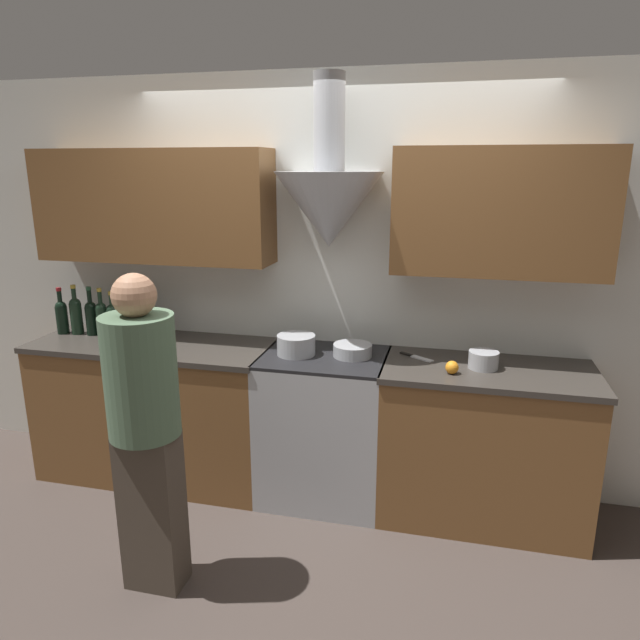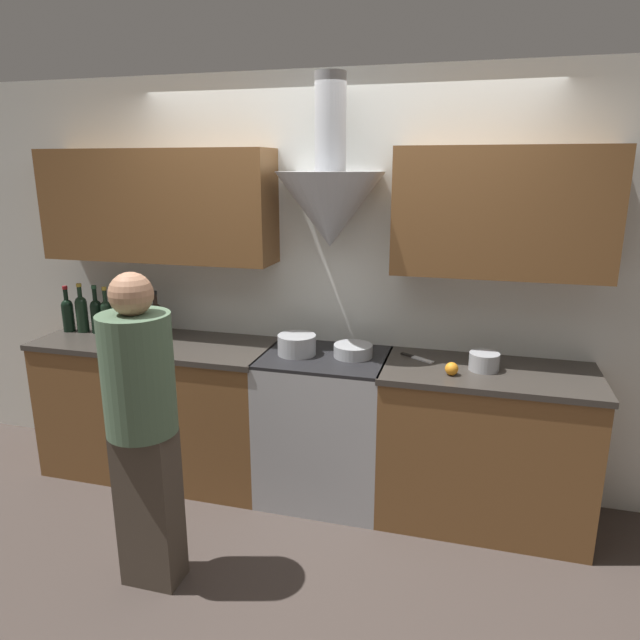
{
  "view_description": "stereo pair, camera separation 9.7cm",
  "coord_description": "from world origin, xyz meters",
  "px_view_note": "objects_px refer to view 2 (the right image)",
  "views": [
    {
      "loc": [
        0.74,
        -2.85,
        2.04
      ],
      "look_at": [
        0.0,
        0.23,
        1.19
      ],
      "focal_mm": 32.0,
      "sensor_mm": 36.0,
      "label": 1
    },
    {
      "loc": [
        0.83,
        -2.83,
        2.04
      ],
      "look_at": [
        0.0,
        0.23,
        1.19
      ],
      "focal_mm": 32.0,
      "sensor_mm": 36.0,
      "label": 2
    }
  ],
  "objects_px": {
    "wine_bottle_3": "(107,315)",
    "wine_bottle_7": "(156,319)",
    "wine_bottle_0": "(68,313)",
    "wine_bottle_2": "(97,314)",
    "stock_pot": "(297,345)",
    "mixing_bowl": "(353,351)",
    "orange_fruit": "(452,369)",
    "person_foreground_left": "(142,421)",
    "wine_bottle_4": "(118,317)",
    "wine_bottle_5": "(133,318)",
    "wine_bottle_1": "(82,312)",
    "wine_bottle_6": "(145,319)",
    "saucepan": "(484,361)",
    "stove_range": "(324,426)"
  },
  "relations": [
    {
      "from": "mixing_bowl",
      "to": "saucepan",
      "type": "xyz_separation_m",
      "value": [
        0.76,
        -0.04,
        0.01
      ]
    },
    {
      "from": "wine_bottle_5",
      "to": "wine_bottle_7",
      "type": "relative_size",
      "value": 0.94
    },
    {
      "from": "wine_bottle_1",
      "to": "stock_pot",
      "type": "relative_size",
      "value": 1.46
    },
    {
      "from": "wine_bottle_1",
      "to": "mixing_bowl",
      "type": "bearing_deg",
      "value": -1.08
    },
    {
      "from": "person_foreground_left",
      "to": "stock_pot",
      "type": "bearing_deg",
      "value": 64.59
    },
    {
      "from": "wine_bottle_5",
      "to": "stock_pot",
      "type": "relative_size",
      "value": 1.32
    },
    {
      "from": "wine_bottle_4",
      "to": "saucepan",
      "type": "height_order",
      "value": "wine_bottle_4"
    },
    {
      "from": "wine_bottle_2",
      "to": "stock_pot",
      "type": "xyz_separation_m",
      "value": [
        1.46,
        -0.09,
        -0.07
      ]
    },
    {
      "from": "wine_bottle_6",
      "to": "stock_pot",
      "type": "height_order",
      "value": "wine_bottle_6"
    },
    {
      "from": "stove_range",
      "to": "wine_bottle_5",
      "type": "xyz_separation_m",
      "value": [
        -1.34,
        0.07,
        0.59
      ]
    },
    {
      "from": "wine_bottle_0",
      "to": "orange_fruit",
      "type": "height_order",
      "value": "wine_bottle_0"
    },
    {
      "from": "wine_bottle_5",
      "to": "mixing_bowl",
      "type": "height_order",
      "value": "wine_bottle_5"
    },
    {
      "from": "saucepan",
      "to": "wine_bottle_3",
      "type": "bearing_deg",
      "value": 178.72
    },
    {
      "from": "wine_bottle_3",
      "to": "wine_bottle_6",
      "type": "height_order",
      "value": "wine_bottle_3"
    },
    {
      "from": "wine_bottle_2",
      "to": "saucepan",
      "type": "relative_size",
      "value": 1.98
    },
    {
      "from": "wine_bottle_5",
      "to": "person_foreground_left",
      "type": "height_order",
      "value": "person_foreground_left"
    },
    {
      "from": "wine_bottle_7",
      "to": "stock_pot",
      "type": "relative_size",
      "value": 1.39
    },
    {
      "from": "wine_bottle_3",
      "to": "wine_bottle_6",
      "type": "distance_m",
      "value": 0.29
    },
    {
      "from": "stock_pot",
      "to": "person_foreground_left",
      "type": "xyz_separation_m",
      "value": [
        -0.46,
        -0.97,
        -0.12
      ]
    },
    {
      "from": "wine_bottle_0",
      "to": "stock_pot",
      "type": "xyz_separation_m",
      "value": [
        1.68,
        -0.07,
        -0.07
      ]
    },
    {
      "from": "stock_pot",
      "to": "orange_fruit",
      "type": "relative_size",
      "value": 3.2
    },
    {
      "from": "wine_bottle_0",
      "to": "saucepan",
      "type": "xyz_separation_m",
      "value": [
        2.77,
        -0.06,
        -0.08
      ]
    },
    {
      "from": "wine_bottle_0",
      "to": "person_foreground_left",
      "type": "bearing_deg",
      "value": -40.61
    },
    {
      "from": "stove_range",
      "to": "wine_bottle_3",
      "type": "distance_m",
      "value": 1.65
    },
    {
      "from": "stove_range",
      "to": "wine_bottle_5",
      "type": "height_order",
      "value": "wine_bottle_5"
    },
    {
      "from": "wine_bottle_7",
      "to": "saucepan",
      "type": "bearing_deg",
      "value": -1.43
    },
    {
      "from": "wine_bottle_0",
      "to": "wine_bottle_4",
      "type": "distance_m",
      "value": 0.39
    },
    {
      "from": "wine_bottle_2",
      "to": "wine_bottle_1",
      "type": "bearing_deg",
      "value": -177.64
    },
    {
      "from": "wine_bottle_6",
      "to": "stock_pot",
      "type": "relative_size",
      "value": 1.4
    },
    {
      "from": "saucepan",
      "to": "wine_bottle_7",
      "type": "bearing_deg",
      "value": 178.57
    },
    {
      "from": "wine_bottle_6",
      "to": "person_foreground_left",
      "type": "xyz_separation_m",
      "value": [
        0.62,
        -1.05,
        -0.19
      ]
    },
    {
      "from": "wine_bottle_0",
      "to": "wine_bottle_1",
      "type": "distance_m",
      "value": 0.1
    },
    {
      "from": "wine_bottle_0",
      "to": "saucepan",
      "type": "bearing_deg",
      "value": -1.17
    },
    {
      "from": "wine_bottle_6",
      "to": "saucepan",
      "type": "height_order",
      "value": "wine_bottle_6"
    },
    {
      "from": "wine_bottle_1",
      "to": "orange_fruit",
      "type": "relative_size",
      "value": 4.66
    },
    {
      "from": "wine_bottle_3",
      "to": "wine_bottle_4",
      "type": "relative_size",
      "value": 1.06
    },
    {
      "from": "orange_fruit",
      "to": "wine_bottle_7",
      "type": "bearing_deg",
      "value": 174.49
    },
    {
      "from": "wine_bottle_4",
      "to": "orange_fruit",
      "type": "relative_size",
      "value": 4.28
    },
    {
      "from": "wine_bottle_7",
      "to": "person_foreground_left",
      "type": "xyz_separation_m",
      "value": [
        0.52,
        -1.04,
        -0.19
      ]
    },
    {
      "from": "wine_bottle_3",
      "to": "mixing_bowl",
      "type": "relative_size",
      "value": 1.42
    },
    {
      "from": "mixing_bowl",
      "to": "orange_fruit",
      "type": "distance_m",
      "value": 0.61
    },
    {
      "from": "wine_bottle_0",
      "to": "mixing_bowl",
      "type": "xyz_separation_m",
      "value": [
        2.02,
        -0.02,
        -0.09
      ]
    },
    {
      "from": "wine_bottle_3",
      "to": "wine_bottle_7",
      "type": "bearing_deg",
      "value": -0.41
    },
    {
      "from": "stock_pot",
      "to": "person_foreground_left",
      "type": "bearing_deg",
      "value": -115.41
    },
    {
      "from": "wine_bottle_2",
      "to": "stock_pot",
      "type": "bearing_deg",
      "value": -3.38
    },
    {
      "from": "wine_bottle_0",
      "to": "wine_bottle_1",
      "type": "relative_size",
      "value": 0.94
    },
    {
      "from": "wine_bottle_6",
      "to": "wine_bottle_0",
      "type": "bearing_deg",
      "value": -179.21
    },
    {
      "from": "wine_bottle_0",
      "to": "mixing_bowl",
      "type": "distance_m",
      "value": 2.02
    },
    {
      "from": "orange_fruit",
      "to": "wine_bottle_5",
      "type": "bearing_deg",
      "value": 174.4
    },
    {
      "from": "wine_bottle_0",
      "to": "wine_bottle_2",
      "type": "height_order",
      "value": "wine_bottle_2"
    }
  ]
}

